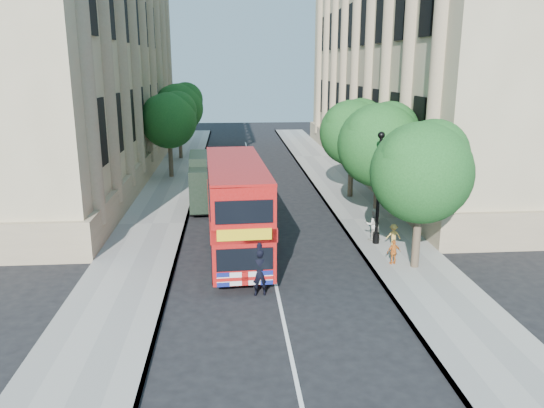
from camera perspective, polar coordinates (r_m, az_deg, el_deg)
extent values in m
plane|color=black|center=(18.72, 0.91, -10.95)|extent=(120.00, 120.00, 0.00)
cube|color=gray|center=(28.93, 10.44, -1.65)|extent=(3.50, 80.00, 0.12)
cube|color=gray|center=(28.28, -12.73, -2.16)|extent=(3.50, 80.00, 0.12)
cube|color=tan|center=(43.61, 16.81, 15.34)|extent=(12.00, 38.00, 18.00)
cube|color=tan|center=(42.57, -21.92, 14.95)|extent=(12.00, 38.00, 18.00)
cylinder|color=#473828|center=(22.16, 15.30, -3.34)|extent=(0.32, 0.32, 2.86)
sphere|color=#194B1C|center=(21.52, 15.77, 3.26)|extent=(4.00, 4.00, 4.00)
sphere|color=#194B1C|center=(21.99, 17.00, 5.13)|extent=(2.80, 2.80, 2.80)
sphere|color=#194B1C|center=(20.98, 14.86, 4.48)|extent=(2.60, 2.60, 2.60)
cylinder|color=#473828|center=(27.64, 11.20, 0.62)|extent=(0.32, 0.32, 2.99)
sphere|color=#194B1C|center=(27.11, 11.48, 6.21)|extent=(4.20, 4.20, 4.20)
sphere|color=#194B1C|center=(27.57, 12.54, 7.72)|extent=(2.94, 2.94, 2.94)
sphere|color=#194B1C|center=(26.62, 10.67, 7.27)|extent=(2.73, 2.73, 2.73)
cylinder|color=#473828|center=(33.31, 8.46, 3.08)|extent=(0.32, 0.32, 2.90)
sphere|color=#194B1C|center=(32.89, 8.63, 7.58)|extent=(4.00, 4.00, 4.00)
sphere|color=#194B1C|center=(33.34, 9.54, 8.79)|extent=(2.80, 2.80, 2.80)
sphere|color=#194B1C|center=(32.42, 7.92, 8.45)|extent=(2.60, 2.60, 2.60)
cylinder|color=#473828|center=(39.59, -10.84, 4.89)|extent=(0.32, 0.32, 2.99)
sphere|color=#194B1C|center=(39.22, -11.04, 8.81)|extent=(4.00, 4.00, 4.00)
sphere|color=#194B1C|center=(39.50, -10.15, 9.88)|extent=(2.80, 2.80, 2.80)
sphere|color=#194B1C|center=(38.94, -11.87, 9.53)|extent=(2.60, 2.60, 2.60)
cylinder|color=#473828|center=(47.44, -9.84, 6.66)|extent=(0.32, 0.32, 3.17)
sphere|color=#194B1C|center=(47.13, -9.99, 10.12)|extent=(4.20, 4.20, 4.20)
sphere|color=#194B1C|center=(47.42, -9.25, 11.05)|extent=(2.94, 2.94, 2.94)
sphere|color=#194B1C|center=(46.84, -10.68, 10.77)|extent=(2.73, 2.73, 2.73)
cylinder|color=black|center=(24.96, 11.12, -3.60)|extent=(0.30, 0.30, 0.50)
cylinder|color=black|center=(24.36, 11.38, 1.43)|extent=(0.14, 0.14, 5.00)
sphere|color=black|center=(23.91, 11.68, 7.27)|extent=(0.32, 0.32, 0.32)
cube|color=#AA0D0B|center=(22.85, -3.86, -0.19)|extent=(2.75, 8.85, 3.64)
cube|color=black|center=(23.07, -3.83, -2.12)|extent=(2.78, 8.31, 0.83)
cube|color=black|center=(22.62, -3.90, 2.12)|extent=(2.78, 8.31, 0.83)
cube|color=yellow|center=(18.63, -2.99, -3.30)|extent=(1.94, 0.18, 0.41)
cylinder|color=black|center=(20.45, -6.14, -7.32)|extent=(0.30, 0.93, 0.92)
cylinder|color=black|center=(20.58, -0.30, -7.08)|extent=(0.30, 0.93, 0.92)
cylinder|color=black|center=(26.09, -6.49, -2.39)|extent=(0.30, 0.93, 0.92)
cylinder|color=black|center=(26.20, -1.94, -2.23)|extent=(0.30, 0.93, 0.92)
cube|color=black|center=(29.34, -6.75, 1.58)|extent=(2.27, 2.06, 2.29)
cube|color=black|center=(28.37, -6.75, 1.69)|extent=(1.97, 0.19, 0.76)
cube|color=black|center=(31.63, -6.80, 2.95)|extent=(2.34, 3.59, 2.73)
cube|color=black|center=(31.29, -6.72, 0.36)|extent=(2.20, 5.32, 0.27)
cylinder|color=black|center=(29.50, -8.59, -0.49)|extent=(0.28, 0.88, 0.87)
cylinder|color=black|center=(29.50, -4.78, -0.37)|extent=(0.28, 0.88, 0.87)
cylinder|color=black|center=(32.98, -8.46, 1.15)|extent=(0.28, 0.88, 0.87)
cylinder|color=black|center=(32.99, -5.05, 1.26)|extent=(0.28, 0.88, 0.87)
imported|color=black|center=(19.22, -1.36, -7.34)|extent=(0.69, 0.49, 1.78)
imported|color=beige|center=(25.23, 10.84, -2.17)|extent=(0.77, 0.61, 1.53)
imported|color=orange|center=(22.48, 12.95, -5.06)|extent=(0.64, 0.35, 1.04)
imported|color=gold|center=(24.62, 12.92, -3.30)|extent=(0.68, 0.41, 1.04)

